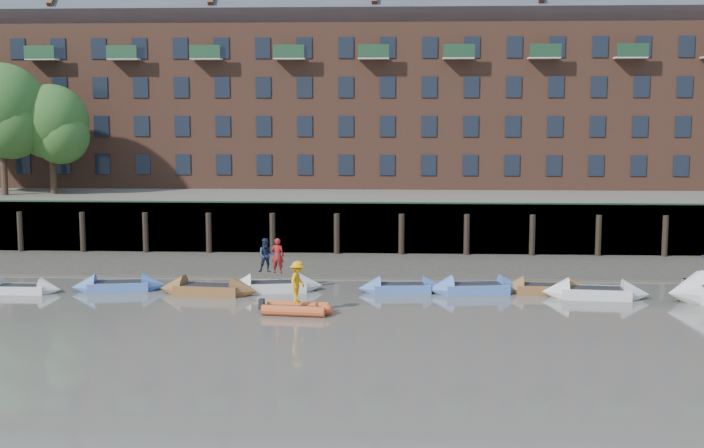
# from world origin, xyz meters

# --- Properties ---
(ground) EXTENTS (220.00, 220.00, 0.00)m
(ground) POSITION_xyz_m (0.00, 0.00, 0.00)
(ground) COLOR #605B52
(ground) RESTS_ON ground
(foreshore) EXTENTS (110.00, 8.00, 0.50)m
(foreshore) POSITION_xyz_m (0.00, 18.00, 0.00)
(foreshore) COLOR #3D382F
(foreshore) RESTS_ON ground
(mud_band) EXTENTS (110.00, 1.60, 0.10)m
(mud_band) POSITION_xyz_m (0.00, 14.60, 0.00)
(mud_band) COLOR #4C4336
(mud_band) RESTS_ON ground
(river_wall) EXTENTS (110.00, 1.23, 3.30)m
(river_wall) POSITION_xyz_m (-0.00, 22.38, 1.59)
(river_wall) COLOR #2D2A26
(river_wall) RESTS_ON ground
(bank_terrace) EXTENTS (110.00, 28.00, 3.20)m
(bank_terrace) POSITION_xyz_m (0.00, 36.00, 1.60)
(bank_terrace) COLOR #5E594D
(bank_terrace) RESTS_ON ground
(apartment_terrace) EXTENTS (80.60, 15.56, 20.98)m
(apartment_terrace) POSITION_xyz_m (-0.00, 36.99, 12.82)
(apartment_terrace) COLOR brown
(apartment_terrace) RESTS_ON bank_terrace
(rowboat_0) EXTENTS (3.95, 1.16, 1.15)m
(rowboat_0) POSITION_xyz_m (-16.72, 9.48, 0.20)
(rowboat_0) COLOR silver
(rowboat_0) RESTS_ON ground
(rowboat_1) EXTENTS (4.73, 2.14, 1.32)m
(rowboat_1) POSITION_xyz_m (-12.09, 10.30, 0.23)
(rowboat_1) COLOR #496FBB
(rowboat_1) RESTS_ON ground
(rowboat_2) EXTENTS (5.03, 1.95, 1.42)m
(rowboat_2) POSITION_xyz_m (-7.46, 9.58, 0.25)
(rowboat_2) COLOR brown
(rowboat_2) RESTS_ON ground
(rowboat_3) EXTENTS (4.93, 2.26, 1.38)m
(rowboat_3) POSITION_xyz_m (-4.33, 10.50, 0.24)
(rowboat_3) COLOR silver
(rowboat_3) RESTS_ON ground
(rowboat_4) EXTENTS (4.40, 1.66, 1.25)m
(rowboat_4) POSITION_xyz_m (1.96, 10.59, 0.22)
(rowboat_4) COLOR #496FBB
(rowboat_4) RESTS_ON ground
(rowboat_5) EXTENTS (4.94, 2.05, 1.39)m
(rowboat_5) POSITION_xyz_m (5.59, 10.56, 0.25)
(rowboat_5) COLOR #496FBB
(rowboat_5) RESTS_ON ground
(rowboat_6) EXTENTS (4.46, 1.52, 1.27)m
(rowboat_6) POSITION_xyz_m (9.00, 10.69, 0.23)
(rowboat_6) COLOR brown
(rowboat_6) RESTS_ON ground
(rowboat_7) EXTENTS (5.11, 1.92, 1.45)m
(rowboat_7) POSITION_xyz_m (11.17, 9.68, 0.26)
(rowboat_7) COLOR silver
(rowboat_7) RESTS_ON ground
(rib_tender) EXTENTS (3.11, 1.75, 0.53)m
(rib_tender) POSITION_xyz_m (-2.62, 5.71, 0.23)
(rib_tender) COLOR #D65427
(rib_tender) RESTS_ON ground
(person_rower_a) EXTENTS (0.65, 0.44, 1.75)m
(person_rower_a) POSITION_xyz_m (-4.17, 10.43, 1.80)
(person_rower_a) COLOR maroon
(person_rower_a) RESTS_ON rowboat_3
(person_rower_b) EXTENTS (0.89, 0.73, 1.70)m
(person_rower_b) POSITION_xyz_m (-4.75, 10.65, 1.78)
(person_rower_b) COLOR #19233F
(person_rower_b) RESTS_ON rowboat_3
(person_rib_crew) EXTENTS (0.97, 1.34, 1.88)m
(person_rib_crew) POSITION_xyz_m (-2.63, 5.66, 1.43)
(person_rib_crew) COLOR orange
(person_rib_crew) RESTS_ON rib_tender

